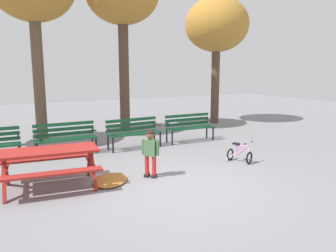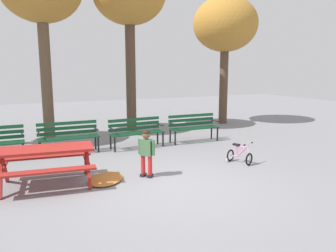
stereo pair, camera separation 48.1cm
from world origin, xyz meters
TOP-DOWN VIEW (x-y plane):
  - ground at (0.00, 0.00)m, footprint 36.00×36.00m
  - picnic_table at (-2.27, 1.11)m, footprint 1.94×1.54m
  - park_bench_left at (-1.47, 3.56)m, footprint 1.60×0.47m
  - park_bench_right at (0.43, 3.41)m, footprint 1.62×0.54m
  - park_bench_far_right at (2.33, 3.40)m, footprint 1.61×0.48m
  - child_standing at (-0.29, 0.77)m, footprint 0.29×0.31m
  - kids_bicycle at (2.13, 0.76)m, footprint 0.52×0.63m
  - leaf_pile at (-1.15, 0.90)m, footprint 1.08×1.17m
  - tree_right at (5.20, 5.93)m, footprint 2.60×2.60m

SIDE VIEW (x-z plane):
  - ground at x=0.00m, z-range 0.00..0.00m
  - leaf_pile at x=-1.15m, z-range 0.00..0.07m
  - kids_bicycle at x=2.13m, z-range -0.07..0.47m
  - park_bench_left at x=-1.47m, z-range 0.08..0.94m
  - park_bench_right at x=0.43m, z-range 0.08..0.94m
  - park_bench_far_right at x=2.33m, z-range 0.08..0.94m
  - picnic_table at x=-2.27m, z-range 0.20..0.99m
  - child_standing at x=-0.29m, z-range 0.09..1.11m
  - tree_right at x=5.20m, z-range 1.41..6.57m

